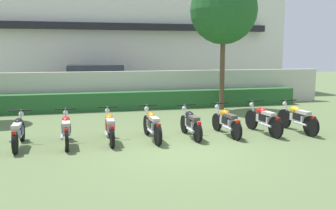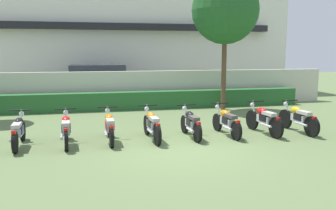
{
  "view_description": "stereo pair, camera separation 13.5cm",
  "coord_description": "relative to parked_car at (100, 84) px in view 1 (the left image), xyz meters",
  "views": [
    {
      "loc": [
        -2.49,
        -8.75,
        2.56
      ],
      "look_at": [
        0.0,
        1.55,
        0.96
      ],
      "focal_mm": 38.34,
      "sensor_mm": 36.0,
      "label": 1
    },
    {
      "loc": [
        -2.36,
        -8.78,
        2.56
      ],
      "look_at": [
        0.0,
        1.55,
        0.96
      ],
      "focal_mm": 38.34,
      "sensor_mm": 36.0,
      "label": 2
    }
  ],
  "objects": [
    {
      "name": "building",
      "position": [
        1.61,
        4.94,
        2.74
      ],
      "size": [
        19.57,
        6.5,
        7.36
      ],
      "color": "white",
      "rests_on": "ground"
    },
    {
      "name": "motorcycle_in_row_5",
      "position": [
        3.38,
        -8.27,
        -0.5
      ],
      "size": [
        0.6,
        1.87,
        0.94
      ],
      "rotation": [
        0.0,
        0.0,
        1.64
      ],
      "color": "black",
      "rests_on": "ground"
    },
    {
      "name": "motorcycle_in_row_3",
      "position": [
        1.06,
        -8.32,
        -0.49
      ],
      "size": [
        0.6,
        1.92,
        0.96
      ],
      "rotation": [
        0.0,
        0.0,
        1.62
      ],
      "color": "black",
      "rests_on": "ground"
    },
    {
      "name": "ground",
      "position": [
        1.61,
        -9.56,
        -0.94
      ],
      "size": [
        60.0,
        60.0,
        0.0
      ],
      "primitive_type": "plane",
      "color": "#607547"
    },
    {
      "name": "motorcycle_in_row_4",
      "position": [
        2.24,
        -8.29,
        -0.5
      ],
      "size": [
        0.6,
        1.78,
        0.94
      ],
      "rotation": [
        0.0,
        0.0,
        1.61
      ],
      "color": "black",
      "rests_on": "ground"
    },
    {
      "name": "tree_far_side",
      "position": [
        5.11,
        -3.62,
        3.32
      ],
      "size": [
        2.86,
        2.86,
        5.7
      ],
      "color": "brown",
      "rests_on": "ground"
    },
    {
      "name": "motorcycle_in_row_1",
      "position": [
        -1.33,
        -8.37,
        -0.49
      ],
      "size": [
        0.6,
        1.83,
        0.95
      ],
      "rotation": [
        0.0,
        0.0,
        1.62
      ],
      "color": "black",
      "rests_on": "ground"
    },
    {
      "name": "motorcycle_in_row_7",
      "position": [
        5.75,
        -8.4,
        -0.48
      ],
      "size": [
        0.6,
        1.94,
        0.97
      ],
      "rotation": [
        0.0,
        0.0,
        1.65
      ],
      "color": "black",
      "rests_on": "ground"
    },
    {
      "name": "compound_wall",
      "position": [
        1.61,
        -1.96,
        -0.11
      ],
      "size": [
        18.59,
        0.3,
        1.65
      ],
      "primitive_type": "cube",
      "color": "beige",
      "rests_on": "ground"
    },
    {
      "name": "parked_car",
      "position": [
        0.0,
        0.0,
        0.0
      ],
      "size": [
        4.62,
        2.33,
        1.89
      ],
      "rotation": [
        0.0,
        0.0,
        -0.07
      ],
      "color": "black",
      "rests_on": "ground"
    },
    {
      "name": "motorcycle_in_row_0",
      "position": [
        -2.57,
        -8.27,
        -0.5
      ],
      "size": [
        0.6,
        1.9,
        0.94
      ],
      "rotation": [
        0.0,
        0.0,
        1.59
      ],
      "color": "black",
      "rests_on": "ground"
    },
    {
      "name": "motorcycle_in_row_6",
      "position": [
        4.59,
        -8.33,
        -0.48
      ],
      "size": [
        0.6,
        1.94,
        0.98
      ],
      "rotation": [
        0.0,
        0.0,
        1.67
      ],
      "color": "black",
      "rests_on": "ground"
    },
    {
      "name": "hedge_row",
      "position": [
        1.61,
        -2.66,
        -0.54
      ],
      "size": [
        14.87,
        0.7,
        0.78
      ],
      "primitive_type": "cube",
      "color": "#28602D",
      "rests_on": "ground"
    },
    {
      "name": "motorcycle_in_row_2",
      "position": [
        -0.15,
        -8.28,
        -0.5
      ],
      "size": [
        0.6,
        1.88,
        0.95
      ],
      "rotation": [
        0.0,
        0.0,
        1.59
      ],
      "color": "black",
      "rests_on": "ground"
    }
  ]
}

